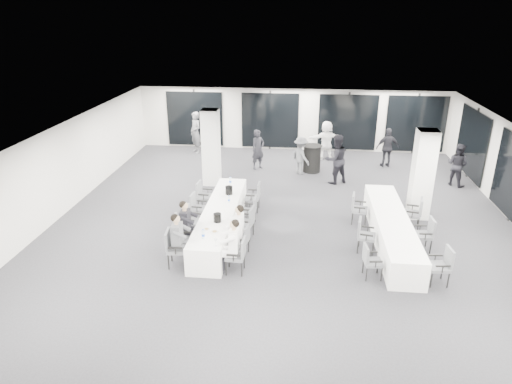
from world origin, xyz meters
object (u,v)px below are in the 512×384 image
at_px(banquet_table_side, 391,230).
at_px(chair_side_right_mid, 426,232).
at_px(chair_main_left_second, 182,230).
at_px(chair_main_right_far, 255,195).
at_px(chair_main_right_fourth, 251,209).
at_px(standing_guest_b, 336,156).
at_px(chair_side_left_mid, 364,233).
at_px(chair_main_left_far, 203,194).
at_px(chair_side_left_far, 357,207).
at_px(ice_bucket_near, 217,218).
at_px(standing_guest_a, 258,147).
at_px(chair_main_left_near, 174,246).
at_px(chair_side_left_near, 370,259).
at_px(chair_side_right_near, 442,263).
at_px(standing_guest_c, 301,153).
at_px(standing_guest_f, 326,137).
at_px(chair_main_left_fourth, 197,206).
at_px(standing_guest_d, 388,145).
at_px(chair_main_right_mid, 247,221).
at_px(cocktail_table, 312,158).
at_px(standing_guest_g, 196,130).
at_px(standing_guest_h, 458,162).
at_px(chair_main_left_mid, 190,219).
at_px(chair_side_right_far, 415,212).
at_px(chair_main_right_near, 238,253).
at_px(chair_main_right_second, 243,238).
at_px(ice_bucket_far, 229,190).
at_px(banquet_table_main, 220,220).

xyz_separation_m(banquet_table_side, chair_side_right_mid, (0.83, -0.40, 0.16)).
bearing_deg(chair_main_left_second, chair_main_right_far, 138.69).
bearing_deg(chair_main_right_fourth, standing_guest_b, -34.46).
xyz_separation_m(chair_side_left_mid, standing_guest_b, (-0.47, 5.17, 0.53)).
xyz_separation_m(chair_main_left_far, chair_side_left_mid, (4.86, -2.25, -0.01)).
relative_size(chair_side_left_mid, chair_side_left_far, 0.99).
xyz_separation_m(chair_main_right_fourth, ice_bucket_near, (-0.74, -1.47, 0.36)).
bearing_deg(standing_guest_a, chair_main_left_near, -140.94).
relative_size(chair_side_left_near, chair_side_right_near, 0.92).
xyz_separation_m(chair_side_left_far, standing_guest_c, (-1.77, 4.31, 0.32)).
height_order(chair_side_left_far, standing_guest_f, standing_guest_f).
xyz_separation_m(chair_main_left_fourth, chair_side_right_mid, (6.52, -1.12, 0.01)).
bearing_deg(standing_guest_d, chair_main_right_mid, 43.34).
bearing_deg(chair_side_right_mid, chair_side_left_mid, 94.00).
bearing_deg(chair_main_right_fourth, cocktail_table, -19.54).
bearing_deg(standing_guest_f, standing_guest_g, -14.24).
relative_size(standing_guest_g, standing_guest_h, 1.16).
bearing_deg(chair_main_left_mid, banquet_table_side, 103.32).
bearing_deg(chair_side_right_far, chair_main_left_mid, 111.78).
bearing_deg(chair_main_right_near, chair_main_left_fourth, 33.16).
distance_m(chair_main_right_second, standing_guest_c, 6.78).
bearing_deg(chair_main_left_mid, chair_main_left_second, 10.95).
relative_size(chair_main_right_fourth, ice_bucket_near, 3.69).
distance_m(chair_side_left_near, chair_side_left_mid, 1.32).
xyz_separation_m(cocktail_table, standing_guest_b, (0.85, -1.21, 0.51)).
bearing_deg(chair_side_left_near, chair_side_right_far, 143.03).
height_order(chair_main_left_second, standing_guest_a, standing_guest_a).
bearing_deg(cocktail_table, chair_side_right_far, -58.48).
relative_size(chair_main_left_fourth, chair_main_right_second, 1.06).
bearing_deg(standing_guest_h, chair_side_left_far, 85.84).
relative_size(cocktail_table, standing_guest_c, 0.64).
bearing_deg(chair_side_right_near, chair_main_left_far, 55.65).
distance_m(banquet_table_side, chair_main_left_near, 6.00).
relative_size(chair_main_left_mid, standing_guest_h, 0.50).
bearing_deg(chair_main_left_far, chair_main_right_fourth, 64.92).
bearing_deg(chair_side_right_near, banquet_table_side, 17.31).
bearing_deg(chair_main_left_near, ice_bucket_far, 158.09).
distance_m(banquet_table_side, chair_main_right_fourth, 4.09).
bearing_deg(cocktail_table, chair_main_right_fourth, -110.34).
bearing_deg(standing_guest_h, chair_side_right_mid, 109.28).
distance_m(chair_side_right_near, standing_guest_c, 8.22).
height_order(chair_main_right_second, chair_main_right_far, chair_main_right_far).
bearing_deg(chair_side_right_near, chair_side_right_far, -5.07).
height_order(chair_main_left_mid, ice_bucket_far, ice_bucket_far).
xyz_separation_m(chair_main_left_fourth, chair_side_right_far, (6.52, 0.19, 0.04)).
bearing_deg(chair_main_left_second, chair_main_right_near, 49.47).
relative_size(chair_main_right_fourth, chair_side_right_near, 0.94).
relative_size(chair_side_right_mid, ice_bucket_near, 3.90).
height_order(banquet_table_main, standing_guest_f, standing_guest_f).
distance_m(standing_guest_b, ice_bucket_far, 4.83).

